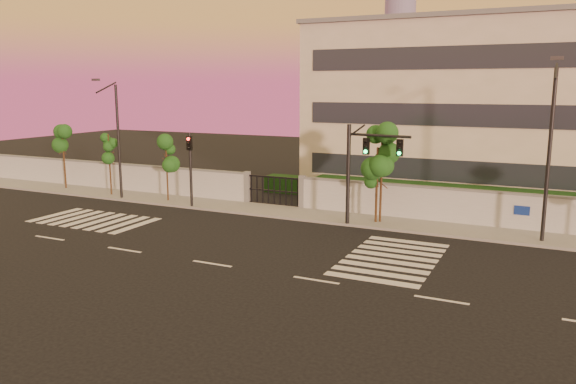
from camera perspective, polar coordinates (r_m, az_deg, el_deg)
ground at (r=25.31m, az=-7.71°, el=-7.24°), size 120.00×120.00×0.00m
sidewalk at (r=34.23m, az=1.93°, el=-2.29°), size 60.00×3.00×0.15m
perimeter_wall at (r=35.34m, az=3.07°, el=-0.24°), size 60.00×0.36×2.20m
hedge_row at (r=37.53m, az=6.17°, el=-0.04°), size 41.00×4.25×1.80m
institutional_building at (r=42.33m, az=19.83°, el=7.89°), size 24.40×12.40×12.25m
road_markings at (r=29.16m, az=-6.27°, el=-4.78°), size 57.00×7.62×0.02m
street_tree_a at (r=45.53m, az=-21.87°, el=4.62°), size 1.55×1.24×4.83m
street_tree_b at (r=41.67m, az=-17.69°, el=4.00°), size 1.40×1.11×4.45m
street_tree_c at (r=38.45m, az=-12.23°, el=3.95°), size 1.39×1.11×4.64m
street_tree_d at (r=31.87m, az=9.10°, el=2.42°), size 1.64×1.31×4.41m
street_tree_e at (r=31.86m, az=9.58°, el=4.05°), size 1.63×1.30×5.65m
traffic_signal_main at (r=31.00m, az=7.41°, el=2.92°), size 3.60×0.70×5.72m
traffic_signal_secondary at (r=36.30m, az=-9.91°, el=3.13°), size 0.38×0.35×4.87m
streetlight_west at (r=40.02m, az=-17.02°, el=5.49°), size 0.49×1.99×8.25m
streetlight_east at (r=29.94m, az=25.06°, el=4.21°), size 0.54×2.18×9.06m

